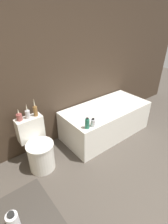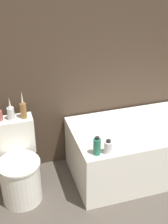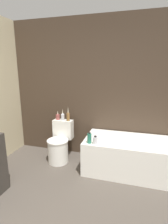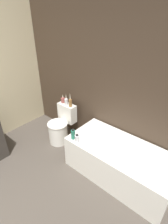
{
  "view_description": "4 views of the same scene",
  "coord_description": "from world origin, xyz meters",
  "px_view_note": "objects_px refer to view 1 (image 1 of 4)",
  "views": [
    {
      "loc": [
        -1.31,
        0.05,
        2.01
      ],
      "look_at": [
        0.03,
        1.75,
        0.79
      ],
      "focal_mm": 28.0,
      "sensor_mm": 36.0,
      "label": 1
    },
    {
      "loc": [
        -0.71,
        -0.36,
        2.2
      ],
      "look_at": [
        -0.04,
        1.85,
        0.89
      ],
      "focal_mm": 50.0,
      "sensor_mm": 36.0,
      "label": 2
    },
    {
      "loc": [
        0.65,
        -0.8,
        1.68
      ],
      "look_at": [
        -0.13,
        1.9,
        0.99
      ],
      "focal_mm": 28.0,
      "sensor_mm": 36.0,
      "label": 3
    },
    {
      "loc": [
        1.56,
        0.14,
        2.3
      ],
      "look_at": [
        0.12,
        1.82,
        1.01
      ],
      "focal_mm": 28.0,
      "sensor_mm": 36.0,
      "label": 4
    }
  ],
  "objects_px": {
    "bathtub": "(106,120)",
    "shampoo_bottle_short": "(93,123)",
    "toilet": "(38,148)",
    "shampoo_bottle_tall": "(87,123)",
    "vase_gold": "(19,116)",
    "vase_silver": "(28,113)",
    "vase_bronze": "(35,110)",
    "soap_bottle_glass": "(14,223)"
  },
  "relations": [
    {
      "from": "bathtub",
      "to": "shampoo_bottle_short",
      "type": "bearing_deg",
      "value": -152.05
    },
    {
      "from": "vase_silver",
      "to": "shampoo_bottle_tall",
      "type": "distance_m",
      "value": 0.84
    },
    {
      "from": "shampoo_bottle_short",
      "to": "soap_bottle_glass",
      "type": "bearing_deg",
      "value": -147.76
    },
    {
      "from": "bathtub",
      "to": "soap_bottle_glass",
      "type": "xyz_separation_m",
      "value": [
        -1.99,
        -1.2,
        0.64
      ]
    },
    {
      "from": "bathtub",
      "to": "shampoo_bottle_tall",
      "type": "xyz_separation_m",
      "value": [
        -0.69,
        -0.3,
        0.36
      ]
    },
    {
      "from": "soap_bottle_glass",
      "to": "shampoo_bottle_tall",
      "type": "height_order",
      "value": "soap_bottle_glass"
    },
    {
      "from": "vase_silver",
      "to": "vase_bronze",
      "type": "distance_m",
      "value": 0.11
    },
    {
      "from": "soap_bottle_glass",
      "to": "vase_bronze",
      "type": "height_order",
      "value": "soap_bottle_glass"
    },
    {
      "from": "bathtub",
      "to": "shampoo_bottle_tall",
      "type": "bearing_deg",
      "value": -156.54
    },
    {
      "from": "shampoo_bottle_tall",
      "to": "shampoo_bottle_short",
      "type": "bearing_deg",
      "value": -8.51
    },
    {
      "from": "vase_silver",
      "to": "vase_bronze",
      "type": "relative_size",
      "value": 0.81
    },
    {
      "from": "vase_bronze",
      "to": "shampoo_bottle_short",
      "type": "bearing_deg",
      "value": -38.83
    },
    {
      "from": "bathtub",
      "to": "vase_silver",
      "type": "height_order",
      "value": "vase_silver"
    },
    {
      "from": "vase_silver",
      "to": "bathtub",
      "type": "bearing_deg",
      "value": -8.76
    },
    {
      "from": "bathtub",
      "to": "toilet",
      "type": "height_order",
      "value": "toilet"
    },
    {
      "from": "shampoo_bottle_short",
      "to": "vase_silver",
      "type": "bearing_deg",
      "value": 145.39
    },
    {
      "from": "vase_silver",
      "to": "shampoo_bottle_tall",
      "type": "height_order",
      "value": "vase_silver"
    },
    {
      "from": "vase_gold",
      "to": "bathtub",
      "type": "bearing_deg",
      "value": -8.91
    },
    {
      "from": "soap_bottle_glass",
      "to": "toilet",
      "type": "bearing_deg",
      "value": 61.86
    },
    {
      "from": "bathtub",
      "to": "shampoo_bottle_short",
      "type": "relative_size",
      "value": 12.0
    },
    {
      "from": "bathtub",
      "to": "toilet",
      "type": "relative_size",
      "value": 2.2
    },
    {
      "from": "bathtub",
      "to": "toilet",
      "type": "distance_m",
      "value": 1.34
    },
    {
      "from": "vase_bronze",
      "to": "shampoo_bottle_short",
      "type": "relative_size",
      "value": 2.05
    },
    {
      "from": "shampoo_bottle_short",
      "to": "vase_gold",
      "type": "bearing_deg",
      "value": 148.01
    },
    {
      "from": "vase_gold",
      "to": "vase_bronze",
      "type": "bearing_deg",
      "value": -6.58
    },
    {
      "from": "bathtub",
      "to": "vase_gold",
      "type": "bearing_deg",
      "value": 171.09
    },
    {
      "from": "bathtub",
      "to": "shampoo_bottle_tall",
      "type": "relative_size",
      "value": 9.25
    },
    {
      "from": "toilet",
      "to": "shampoo_bottle_tall",
      "type": "distance_m",
      "value": 0.8
    },
    {
      "from": "toilet",
      "to": "vase_bronze",
      "type": "xyz_separation_m",
      "value": [
        0.11,
        0.18,
        0.51
      ]
    },
    {
      "from": "vase_bronze",
      "to": "shampoo_bottle_tall",
      "type": "xyz_separation_m",
      "value": [
        0.54,
        -0.5,
        -0.19
      ]
    },
    {
      "from": "vase_silver",
      "to": "vase_bronze",
      "type": "bearing_deg",
      "value": -2.38
    },
    {
      "from": "vase_silver",
      "to": "shampoo_bottle_short",
      "type": "bearing_deg",
      "value": -34.61
    },
    {
      "from": "shampoo_bottle_short",
      "to": "bathtub",
      "type": "bearing_deg",
      "value": 27.95
    },
    {
      "from": "toilet",
      "to": "shampoo_bottle_tall",
      "type": "height_order",
      "value": "same"
    },
    {
      "from": "vase_gold",
      "to": "shampoo_bottle_tall",
      "type": "height_order",
      "value": "vase_gold"
    },
    {
      "from": "toilet",
      "to": "shampoo_bottle_tall",
      "type": "relative_size",
      "value": 4.2
    },
    {
      "from": "soap_bottle_glass",
      "to": "shampoo_bottle_short",
      "type": "xyz_separation_m",
      "value": [
        1.4,
        0.89,
        -0.3
      ]
    },
    {
      "from": "soap_bottle_glass",
      "to": "vase_gold",
      "type": "bearing_deg",
      "value": 69.34
    },
    {
      "from": "toilet",
      "to": "shampoo_bottle_short",
      "type": "distance_m",
      "value": 0.88
    },
    {
      "from": "toilet",
      "to": "vase_gold",
      "type": "relative_size",
      "value": 4.18
    },
    {
      "from": "shampoo_bottle_tall",
      "to": "shampoo_bottle_short",
      "type": "height_order",
      "value": "shampoo_bottle_tall"
    },
    {
      "from": "bathtub",
      "to": "vase_silver",
      "type": "distance_m",
      "value": 1.46
    }
  ]
}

